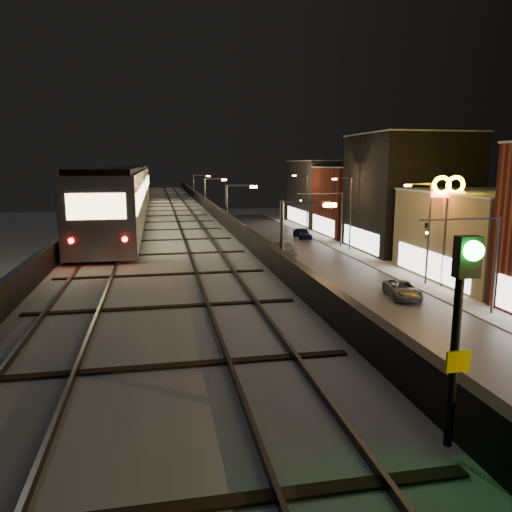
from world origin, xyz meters
TOP-DOWN VIEW (x-y plane):
  - road_surface at (7.50, 35.00)m, footprint 17.00×120.00m
  - sidewalk_right at (17.50, 35.00)m, footprint 4.00×120.00m
  - under_viaduct_pavement at (-6.00, 35.00)m, footprint 11.00×120.00m
  - elevated_viaduct at (-6.00, 31.84)m, footprint 9.00×100.00m
  - viaduct_trackbed at (-6.01, 31.97)m, footprint 8.40×100.00m
  - viaduct_parapet_streetside at (-1.65, 32.00)m, footprint 0.30×100.00m
  - viaduct_parapet_far at (-10.35, 32.00)m, footprint 0.30×100.00m
  - building_c at (23.99, 32.00)m, footprint 12.20×15.20m
  - building_d at (23.99, 48.00)m, footprint 12.20×13.20m
  - building_e at (23.99, 62.00)m, footprint 12.20×12.20m
  - building_f at (23.99, 76.00)m, footprint 12.20×16.20m
  - streetlight_left_1 at (-0.43, 13.00)m, footprint 2.57×0.28m
  - streetlight_left_2 at (-0.43, 31.00)m, footprint 2.57×0.28m
  - streetlight_right_2 at (16.73, 31.00)m, footprint 2.56×0.28m
  - streetlight_left_3 at (-0.43, 49.00)m, footprint 2.57×0.28m
  - streetlight_right_3 at (16.73, 49.00)m, footprint 2.56×0.28m
  - streetlight_left_4 at (-0.43, 67.00)m, footprint 2.57×0.28m
  - streetlight_right_4 at (16.73, 67.00)m, footprint 2.56×0.28m
  - traffic_light_rig_a at (15.84, 22.00)m, footprint 6.10×0.34m
  - traffic_light_rig_b at (15.84, 52.00)m, footprint 6.10×0.34m
  - subway_train at (-8.50, 32.01)m, footprint 3.14×38.59m
  - rail_signal at (-2.10, -2.47)m, footprint 0.35×0.43m
  - car_taxi at (1.16, 7.23)m, footprint 2.79×4.20m
  - car_near_white at (5.33, 28.42)m, footprint 2.47×4.06m
  - car_mid_silver at (2.31, 44.42)m, footprint 2.77×5.41m
  - car_mid_dark at (5.49, 43.83)m, footprint 3.18×5.19m
  - car_onc_dark at (12.89, 27.32)m, footprint 3.02×5.10m
  - car_onc_white at (8.66, 48.86)m, footprint 2.78×4.87m
  - car_onc_red at (14.12, 59.75)m, footprint 1.97×4.54m
  - sign_mcdonalds at (18.00, 30.03)m, footprint 2.87×0.64m

SIDE VIEW (x-z plane):
  - road_surface at x=7.50m, z-range 0.00..0.06m
  - under_viaduct_pavement at x=-6.00m, z-range 0.00..0.06m
  - sidewalk_right at x=17.50m, z-range 0.00..0.14m
  - car_near_white at x=5.33m, z-range 0.00..1.26m
  - car_onc_dark at x=12.89m, z-range 0.00..1.33m
  - car_onc_white at x=8.66m, z-range 0.00..1.33m
  - car_taxi at x=1.16m, z-range 0.00..1.33m
  - car_mid_dark at x=5.49m, z-range 0.00..1.40m
  - car_mid_silver at x=2.31m, z-range 0.00..1.46m
  - car_onc_red at x=14.12m, z-range 0.00..1.53m
  - building_c at x=23.99m, z-range 0.00..8.16m
  - traffic_light_rig_a at x=15.84m, z-range 1.00..8.00m
  - traffic_light_rig_b at x=15.84m, z-range 1.00..8.00m
  - building_e at x=23.99m, z-range 0.00..10.16m
  - streetlight_left_1 at x=-0.43m, z-range 0.74..9.74m
  - streetlight_left_2 at x=-0.43m, z-range 0.74..9.74m
  - streetlight_right_2 at x=16.73m, z-range 0.74..9.74m
  - streetlight_left_3 at x=-0.43m, z-range 0.74..9.74m
  - streetlight_right_3 at x=16.73m, z-range 0.74..9.74m
  - streetlight_left_4 at x=-0.43m, z-range 0.74..9.74m
  - streetlight_right_4 at x=16.73m, z-range 0.74..9.74m
  - building_f at x=23.99m, z-range 0.00..11.16m
  - elevated_viaduct at x=-6.00m, z-range 2.47..8.77m
  - viaduct_trackbed at x=-6.01m, z-range 6.23..6.55m
  - viaduct_parapet_streetside at x=-1.65m, z-range 6.30..7.40m
  - viaduct_parapet_far at x=-10.35m, z-range 6.30..7.40m
  - building_d at x=23.99m, z-range 0.00..14.16m
  - sign_mcdonalds at x=18.00m, z-range 2.96..12.58m
  - subway_train at x=-8.50m, z-range 6.61..10.36m
  - rail_signal at x=-2.10m, z-range 7.26..10.31m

